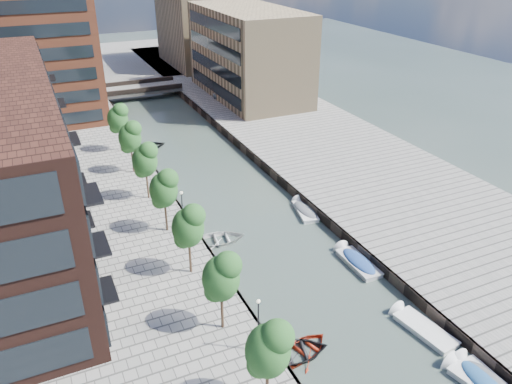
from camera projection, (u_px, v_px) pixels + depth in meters
water at (202, 164)px, 61.30m from camera, size 300.00×300.00×0.00m
quay_right at (315, 140)px, 67.00m from camera, size 20.00×140.00×1.00m
quay_wall_left at (153, 169)px, 58.81m from camera, size 0.25×140.00×1.00m
quay_wall_right at (248, 152)px, 63.33m from camera, size 0.25×140.00×1.00m
far_closure at (113, 61)px, 109.64m from camera, size 80.00×40.00×1.00m
apartment_block at (12, 161)px, 42.15m from camera, size 8.00×38.00×14.00m
tower at (18, 10)px, 67.95m from camera, size 18.00×18.00×30.00m
tan_block_near at (248, 53)px, 81.39m from camera, size 12.00×25.00×14.00m
tan_block_far at (197, 24)px, 101.99m from camera, size 12.00×20.00×16.00m
bridge at (141, 89)px, 86.57m from camera, size 13.00×6.00×1.30m
tree_0 at (268, 348)px, 26.59m from camera, size 2.50×2.50×5.95m
tree_1 at (221, 276)px, 32.25m from camera, size 2.50×2.50×5.95m
tree_2 at (188, 225)px, 37.92m from camera, size 2.50×2.50×5.95m
tree_3 at (163, 188)px, 43.59m from camera, size 2.50×2.50×5.95m
tree_4 at (145, 159)px, 49.25m from camera, size 2.50×2.50×5.95m
tree_5 at (130, 136)px, 54.92m from camera, size 2.50×2.50×5.95m
tree_6 at (118, 117)px, 60.59m from camera, size 2.50×2.50×5.95m
lamp_0 at (258, 320)px, 31.12m from camera, size 0.24×0.24×4.12m
lamp_1 at (182, 208)px, 44.08m from camera, size 0.24×0.24×4.12m
lamp_2 at (141, 146)px, 57.03m from camera, size 0.24×0.24×4.12m
sloop_1 at (293, 356)px, 33.17m from camera, size 5.51×4.41×1.02m
sloop_2 at (304, 352)px, 33.48m from camera, size 4.81×4.10×0.84m
sloop_3 at (219, 242)px, 45.58m from camera, size 5.25×4.03×1.01m
sloop_4 at (149, 148)px, 65.86m from camera, size 4.82×3.58×0.96m
motorboat_0 at (481, 383)px, 30.89m from camera, size 2.86×5.41×1.72m
motorboat_1 at (485, 381)px, 31.02m from camera, size 1.84×5.00×1.65m
motorboat_2 at (417, 326)px, 35.59m from camera, size 2.42×5.17×1.66m
motorboat_3 at (355, 261)px, 42.58m from camera, size 1.78×5.05×1.68m
motorboat_4 at (304, 210)px, 50.59m from camera, size 2.55×4.88×1.55m
car at (217, 93)px, 83.29m from camera, size 2.07×3.99×1.30m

